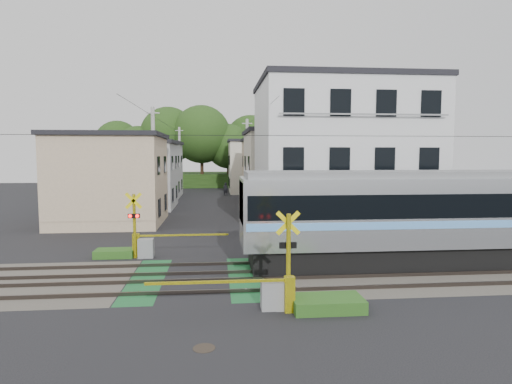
{
  "coord_description": "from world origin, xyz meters",
  "views": [
    {
      "loc": [
        0.78,
        -16.45,
        4.81
      ],
      "look_at": [
        2.8,
        5.0,
        2.93
      ],
      "focal_mm": 30.0,
      "sensor_mm": 36.0,
      "label": 1
    }
  ],
  "objects": [
    {
      "name": "crossing_signal_near",
      "position": [
        2.59,
        -3.65,
        0.71
      ],
      "size": [
        4.74,
        0.65,
        3.09
      ],
      "color": "yellow",
      "rests_on": "ground"
    },
    {
      "name": "ground",
      "position": [
        0.0,
        0.0,
        0.0
      ],
      "size": [
        120.0,
        120.0,
        0.0
      ],
      "primitive_type": "plane",
      "color": "black"
    },
    {
      "name": "tree_hill",
      "position": [
        -0.43,
        48.04,
        5.65
      ],
      "size": [
        40.0,
        13.25,
        11.89
      ],
      "color": "#254316",
      "rests_on": "ground"
    },
    {
      "name": "utility_poles",
      "position": [
        -1.05,
        23.01,
        4.08
      ],
      "size": [
        7.9,
        42.0,
        8.0
      ],
      "color": "#A5A5A0",
      "rests_on": "ground"
    },
    {
      "name": "apartment_block",
      "position": [
        8.5,
        9.49,
        4.66
      ],
      "size": [
        10.2,
        8.36,
        9.3
      ],
      "color": "silver",
      "rests_on": "ground"
    },
    {
      "name": "track_bed",
      "position": [
        0.0,
        0.0,
        0.04
      ],
      "size": [
        120.0,
        120.0,
        0.14
      ],
      "color": "#47423A",
      "rests_on": "ground"
    },
    {
      "name": "crossing_signal_far",
      "position": [
        -2.59,
        3.65,
        0.71
      ],
      "size": [
        4.74,
        0.65,
        3.09
      ],
      "color": "yellow",
      "rests_on": "ground"
    },
    {
      "name": "weed_patches",
      "position": [
        1.76,
        -0.09,
        0.18
      ],
      "size": [
        10.25,
        8.8,
        0.4
      ],
      "color": "#2D5E1E",
      "rests_on": "ground"
    },
    {
      "name": "manhole_cover",
      "position": [
        0.45,
        -6.14,
        0.01
      ],
      "size": [
        0.56,
        0.56,
        0.02
      ],
      "primitive_type": "cylinder",
      "color": "#2D261E",
      "rests_on": "ground"
    },
    {
      "name": "houses_row",
      "position": [
        0.25,
        25.92,
        3.24
      ],
      "size": [
        22.07,
        31.35,
        6.8
      ],
      "color": "#C8AE8D",
      "rests_on": "ground"
    },
    {
      "name": "pedestrian",
      "position": [
        1.9,
        33.89,
        0.77
      ],
      "size": [
        0.58,
        0.4,
        1.54
      ],
      "primitive_type": "imported",
      "rotation": [
        0.0,
        0.0,
        3.2
      ],
      "color": "#22232B",
      "rests_on": "ground"
    },
    {
      "name": "catenary",
      "position": [
        6.0,
        0.03,
        3.7
      ],
      "size": [
        60.0,
        5.04,
        7.0
      ],
      "color": "#2D2D33",
      "rests_on": "ground"
    }
  ]
}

